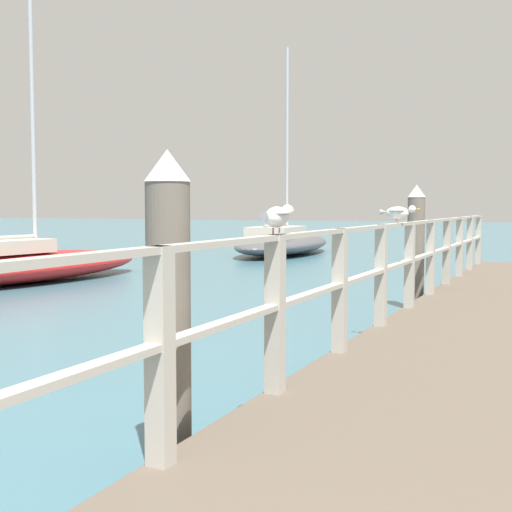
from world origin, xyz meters
TOP-DOWN VIEW (x-y plane):
  - pier_deck at (0.00, 9.22)m, footprint 2.47×18.45m
  - pier_railing at (-1.16, 9.22)m, footprint 0.12×16.97m
  - dock_piling_near at (-1.54, 4.57)m, footprint 0.29×0.29m
  - dock_piling_far at (-1.54, 12.28)m, footprint 0.29×0.29m
  - seagull_foreground at (-1.16, 5.43)m, footprint 0.19×0.48m
  - seagull_background at (-1.15, 9.23)m, footprint 0.48×0.19m
  - boat_0 at (-8.52, 23.67)m, footprint 3.05×7.33m
  - boat_4 at (-10.47, 12.78)m, footprint 2.97×7.14m

SIDE VIEW (x-z plane):
  - pier_deck at x=0.00m, z-range 0.00..0.36m
  - boat_4 at x=-10.47m, z-range -4.05..4.87m
  - boat_0 at x=-8.52m, z-range -3.27..4.10m
  - dock_piling_near at x=-1.54m, z-range 0.01..2.07m
  - dock_piling_far at x=-1.54m, z-range 0.01..2.07m
  - pier_railing at x=-1.16m, z-range 0.49..1.63m
  - seagull_foreground at x=-1.16m, z-range 1.53..1.75m
  - seagull_background at x=-1.15m, z-range 1.53..1.75m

